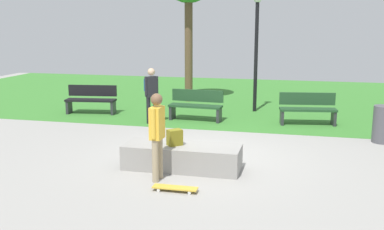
{
  "coord_description": "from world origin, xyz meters",
  "views": [
    {
      "loc": [
        1.97,
        -9.42,
        2.91
      ],
      "look_at": [
        -0.24,
        -0.1,
        0.94
      ],
      "focal_mm": 42.19,
      "sensor_mm": 36.0,
      "label": 1
    }
  ],
  "objects": [
    {
      "name": "skater_performing_trick",
      "position": [
        -0.52,
        -1.72,
        0.96
      ],
      "size": [
        0.22,
        0.43,
        1.65
      ],
      "color": "tan",
      "rests_on": "ground_plane"
    },
    {
      "name": "grass_lawn",
      "position": [
        0.0,
        8.21,
        0.0
      ],
      "size": [
        26.6,
        11.59,
        0.01
      ],
      "primitive_type": "cube",
      "color": "#387A2D",
      "rests_on": "ground_plane"
    },
    {
      "name": "park_bench_far_left",
      "position": [
        -0.99,
        3.59,
        0.48
      ],
      "size": [
        1.63,
        0.59,
        0.91
      ],
      "color": "#1E4223",
      "rests_on": "ground_plane"
    },
    {
      "name": "ground_plane",
      "position": [
        0.0,
        0.0,
        0.0
      ],
      "size": [
        28.0,
        28.0,
        0.0
      ],
      "primitive_type": "plane",
      "color": "gray"
    },
    {
      "name": "park_bench_by_oak",
      "position": [
        2.27,
        3.79,
        0.48
      ],
      "size": [
        1.65,
        0.7,
        0.91
      ],
      "color": "#1E4223",
      "rests_on": "ground_plane"
    },
    {
      "name": "backpack_on_ledge",
      "position": [
        -0.38,
        -1.0,
        0.65
      ],
      "size": [
        0.34,
        0.34,
        0.32
      ],
      "primitive_type": "cube",
      "rotation": [
        0.0,
        0.0,
        3.89
      ],
      "color": "olive",
      "rests_on": "concrete_ledge"
    },
    {
      "name": "trash_bin",
      "position": [
        4.06,
        2.15,
        0.46
      ],
      "size": [
        0.51,
        0.51,
        0.91
      ],
      "primitive_type": "cylinder",
      "color": "#4C4C51",
      "rests_on": "ground_plane"
    },
    {
      "name": "concrete_ledge",
      "position": [
        -0.24,
        -0.97,
        0.25
      ],
      "size": [
        2.35,
        0.82,
        0.49
      ],
      "primitive_type": "cube",
      "color": "gray",
      "rests_on": "ground_plane"
    },
    {
      "name": "pedestrian_with_backpack",
      "position": [
        -2.18,
        2.92,
        0.97
      ],
      "size": [
        0.45,
        0.45,
        1.62
      ],
      "color": "black",
      "rests_on": "ground_plane"
    },
    {
      "name": "park_bench_near_path",
      "position": [
        -4.52,
        3.82,
        0.48
      ],
      "size": [
        1.65,
        0.67,
        0.91
      ],
      "color": "black",
      "rests_on": "ground_plane"
    },
    {
      "name": "lamp_post",
      "position": [
        0.6,
        5.41,
        2.34
      ],
      "size": [
        0.28,
        0.28,
        3.8
      ],
      "color": "black",
      "rests_on": "ground_plane"
    },
    {
      "name": "skateboard_by_ledge",
      "position": [
        -0.05,
        -2.21,
        0.06
      ],
      "size": [
        0.8,
        0.2,
        0.08
      ],
      "color": "gold",
      "rests_on": "ground_plane"
    }
  ]
}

